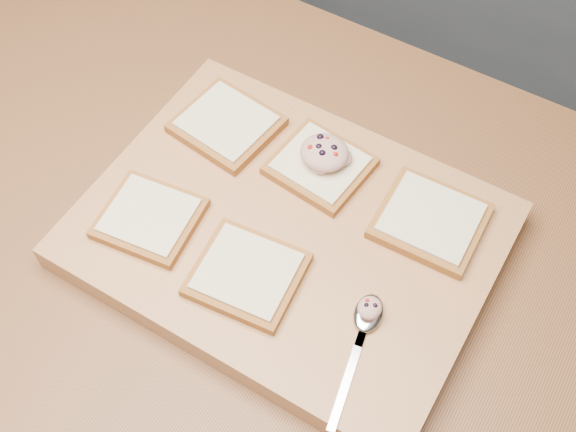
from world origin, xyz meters
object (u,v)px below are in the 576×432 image
(cutting_board, at_px, (288,235))
(bread_far_center, at_px, (320,165))
(tuna_salad_dollop, at_px, (325,152))
(spoon, at_px, (366,323))

(cutting_board, xyz_separation_m, bread_far_center, (-0.01, 0.10, 0.03))
(tuna_salad_dollop, distance_m, spoon, 0.23)
(cutting_board, relative_size, bread_far_center, 3.92)
(spoon, bearing_deg, cutting_board, 154.51)
(tuna_salad_dollop, xyz_separation_m, spoon, (0.15, -0.18, -0.03))
(tuna_salad_dollop, bearing_deg, cutting_board, -85.96)
(spoon, bearing_deg, bread_far_center, 132.68)
(cutting_board, height_order, tuna_salad_dollop, tuna_salad_dollop)
(tuna_salad_dollop, bearing_deg, bread_far_center, -114.80)
(spoon, bearing_deg, tuna_salad_dollop, 131.38)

